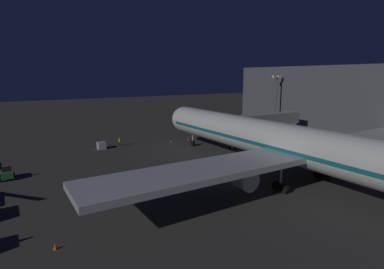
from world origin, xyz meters
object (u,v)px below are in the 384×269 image
object	(u,v)px
airliner_at_gate	(290,144)
apron_floodlight_mast	(276,99)
traffic_cone_wingtip_svc_side	(55,246)
jet_bridge	(256,121)
baggage_container_near_belt	(102,146)
baggage_tug_lead	(7,174)
traffic_cone_nose_port	(188,139)
ground_crew_marshaller_fwd	(119,142)
traffic_cone_nose_starboard	(171,141)

from	to	relation	value
airliner_at_gate	apron_floodlight_mast	bearing A→B (deg)	-133.91
traffic_cone_wingtip_svc_side	jet_bridge	bearing A→B (deg)	-154.58
airliner_at_gate	baggage_container_near_belt	bearing A→B (deg)	-62.53
airliner_at_gate	baggage_container_near_belt	distance (m)	37.14
baggage_tug_lead	baggage_container_near_belt	size ratio (longest dim) A/B	1.38
apron_floodlight_mast	traffic_cone_nose_port	distance (m)	25.12
apron_floodlight_mast	traffic_cone_nose_port	size ratio (longest dim) A/B	26.47
ground_crew_marshaller_fwd	traffic_cone_wingtip_svc_side	bearing A→B (deg)	63.27
traffic_cone_nose_port	traffic_cone_nose_starboard	distance (m)	4.40
ground_crew_marshaller_fwd	traffic_cone_wingtip_svc_side	xyz separation A→B (m)	(17.50, 34.74, -0.68)
baggage_container_near_belt	traffic_cone_wingtip_svc_side	size ratio (longest dim) A/B	3.12
airliner_at_gate	baggage_tug_lead	xyz separation A→B (m)	(33.54, -21.47, -4.42)
airliner_at_gate	apron_floodlight_mast	xyz separation A→B (m)	(-25.50, -26.49, 3.45)
baggage_container_near_belt	traffic_cone_wingtip_svc_side	distance (m)	36.68
traffic_cone_wingtip_svc_side	apron_floodlight_mast	bearing A→B (deg)	-153.56
ground_crew_marshaller_fwd	jet_bridge	bearing A→B (deg)	148.61
airliner_at_gate	jet_bridge	distance (m)	21.69
ground_crew_marshaller_fwd	traffic_cone_nose_port	xyz separation A→B (m)	(-15.24, 2.63, -0.68)
airliner_at_gate	baggage_tug_lead	bearing A→B (deg)	-32.62
baggage_container_near_belt	traffic_cone_nose_starboard	world-z (taller)	baggage_container_near_belt
baggage_tug_lead	apron_floodlight_mast	bearing A→B (deg)	-175.14
ground_crew_marshaller_fwd	traffic_cone_wingtip_svc_side	distance (m)	38.91
apron_floodlight_mast	baggage_tug_lead	bearing A→B (deg)	4.86
ground_crew_marshaller_fwd	traffic_cone_nose_starboard	size ratio (longest dim) A/B	3.15
baggage_tug_lead	traffic_cone_nose_port	world-z (taller)	baggage_tug_lead
apron_floodlight_mast	traffic_cone_nose_port	bearing A→B (deg)	-10.34
jet_bridge	apron_floodlight_mast	xyz separation A→B (m)	(-14.20, -7.98, 3.36)
baggage_tug_lead	ground_crew_marshaller_fwd	bearing A→B (deg)	-149.86
baggage_container_near_belt	ground_crew_marshaller_fwd	xyz separation A→B (m)	(-3.96, -0.66, 0.25)
airliner_at_gate	apron_floodlight_mast	size ratio (longest dim) A/B	4.31
jet_bridge	traffic_cone_nose_port	size ratio (longest dim) A/B	38.01
traffic_cone_nose_port	traffic_cone_nose_starboard	size ratio (longest dim) A/B	1.00
traffic_cone_nose_port	airliner_at_gate	bearing A→B (deg)	85.91
traffic_cone_wingtip_svc_side	traffic_cone_nose_port	bearing A→B (deg)	-135.55
traffic_cone_nose_port	jet_bridge	bearing A→B (deg)	126.65
traffic_cone_nose_starboard	traffic_cone_nose_port	bearing A→B (deg)	180.00
baggage_container_near_belt	traffic_cone_nose_starboard	distance (m)	14.94
traffic_cone_wingtip_svc_side	ground_crew_marshaller_fwd	bearing A→B (deg)	-116.73
traffic_cone_nose_port	ground_crew_marshaller_fwd	bearing A→B (deg)	-9.78
airliner_at_gate	jet_bridge	bearing A→B (deg)	-121.40
jet_bridge	traffic_cone_wingtip_svc_side	xyz separation A→B (m)	(41.84, 19.89, -5.02)
apron_floodlight_mast	ground_crew_marshaller_fwd	distance (m)	39.90
baggage_container_near_belt	airliner_at_gate	bearing A→B (deg)	117.47
airliner_at_gate	traffic_cone_wingtip_svc_side	xyz separation A→B (m)	(30.54, 1.37, -4.93)
airliner_at_gate	baggage_container_near_belt	xyz separation A→B (m)	(17.01, -32.71, -4.50)
baggage_container_near_belt	traffic_cone_wingtip_svc_side	world-z (taller)	baggage_container_near_belt
airliner_at_gate	traffic_cone_wingtip_svc_side	size ratio (longest dim) A/B	114.09
apron_floodlight_mast	ground_crew_marshaller_fwd	size ratio (longest dim) A/B	8.41
jet_bridge	ground_crew_marshaller_fwd	bearing A→B (deg)	-31.39
airliner_at_gate	ground_crew_marshaller_fwd	size ratio (longest dim) A/B	36.24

